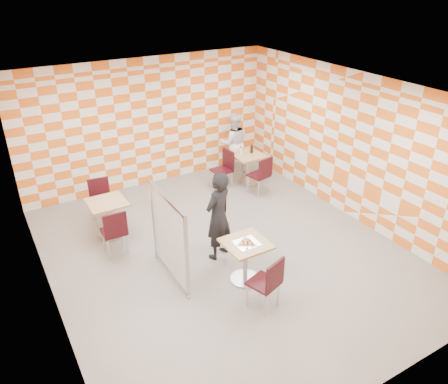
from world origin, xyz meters
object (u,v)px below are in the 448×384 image
(empty_table, at_px, (108,213))
(main_table, at_px, (246,255))
(man_dark, at_px, (218,216))
(man_white, at_px, (234,143))
(chair_main_front, at_px, (269,280))
(partition, at_px, (169,238))
(chair_empty_near, at_px, (115,230))
(soda_bottle, at_px, (252,149))
(second_table, at_px, (248,164))
(chair_second_front, at_px, (262,173))
(chair_second_side, at_px, (225,166))
(sport_bottle, at_px, (241,151))
(chair_empty_far, at_px, (101,197))

(empty_table, bearing_deg, main_table, -58.58)
(main_table, relative_size, man_dark, 0.45)
(man_dark, xyz_separation_m, man_white, (2.21, 3.06, -0.06))
(chair_main_front, relative_size, partition, 0.60)
(chair_empty_near, relative_size, soda_bottle, 4.02)
(empty_table, height_order, chair_empty_near, chair_empty_near)
(chair_main_front, bearing_deg, second_table, 60.83)
(man_dark, bearing_deg, partition, -14.18)
(chair_second_front, distance_m, chair_second_side, 0.93)
(man_white, bearing_deg, chair_empty_near, 50.18)
(sport_bottle, bearing_deg, main_table, -121.12)
(chair_second_side, xyz_separation_m, chair_empty_near, (-3.13, -1.42, 0.00))
(empty_table, distance_m, chair_second_side, 3.11)
(second_table, relative_size, empty_table, 1.00)
(chair_second_front, distance_m, chair_empty_far, 3.59)
(chair_empty_far, height_order, man_dark, man_dark)
(chair_main_front, relative_size, man_dark, 0.56)
(second_table, xyz_separation_m, man_white, (0.09, 0.80, 0.26))
(chair_empty_near, relative_size, chair_empty_far, 1.00)
(partition, relative_size, soda_bottle, 6.74)
(man_dark, xyz_separation_m, soda_bottle, (2.25, 2.31, 0.02))
(second_table, distance_m, sport_bottle, 0.37)
(empty_table, height_order, man_dark, man_dark)
(second_table, height_order, chair_main_front, chair_main_front)
(chair_empty_near, distance_m, man_white, 4.36)
(empty_table, bearing_deg, man_dark, -48.06)
(chair_second_side, distance_m, sport_bottle, 0.53)
(chair_second_side, height_order, man_white, man_white)
(chair_main_front, bearing_deg, chair_empty_far, 109.63)
(chair_empty_near, bearing_deg, chair_second_front, 10.17)
(chair_empty_far, distance_m, man_white, 3.74)
(main_table, xyz_separation_m, chair_empty_near, (-1.63, 1.79, 0.04))
(chair_empty_far, relative_size, sport_bottle, 4.62)
(main_table, height_order, sport_bottle, sport_bottle)
(chair_second_side, relative_size, chair_empty_far, 1.00)
(man_dark, distance_m, sport_bottle, 3.08)
(chair_main_front, relative_size, chair_second_side, 1.00)
(main_table, bearing_deg, man_white, 60.92)
(chair_second_side, xyz_separation_m, chair_empty_far, (-2.98, -0.06, 0.00))
(man_white, xyz_separation_m, soda_bottle, (0.04, -0.75, 0.08))
(chair_second_front, distance_m, soda_bottle, 0.79)
(chair_second_side, bearing_deg, soda_bottle, -4.83)
(chair_main_front, relative_size, chair_empty_far, 1.00)
(chair_main_front, relative_size, sport_bottle, 4.62)
(partition, bearing_deg, main_table, -34.27)
(chair_second_front, xyz_separation_m, chair_second_side, (-0.53, 0.77, 0.00))
(empty_table, bearing_deg, sport_bottle, 11.30)
(soda_bottle, bearing_deg, chair_main_front, -120.35)
(main_table, relative_size, sport_bottle, 3.75)
(chair_second_front, distance_m, man_dark, 2.64)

